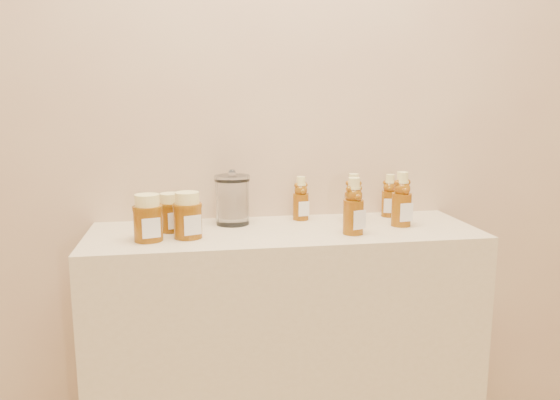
{
  "coord_description": "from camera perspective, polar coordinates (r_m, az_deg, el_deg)",
  "views": [
    {
      "loc": [
        -0.28,
        -0.07,
        1.3
      ],
      "look_at": [
        -0.02,
        1.52,
        1.0
      ],
      "focal_mm": 35.0,
      "sensor_mm": 36.0,
      "label": 1
    }
  ],
  "objects": [
    {
      "name": "bear_bottle_back_left",
      "position": [
        1.82,
        2.19,
        0.47
      ],
      "size": [
        0.07,
        0.07,
        0.16
      ],
      "primitive_type": null,
      "rotation": [
        0.0,
        0.0,
        0.2
      ],
      "color": "#6C3808",
      "rests_on": "display_table"
    },
    {
      "name": "honey_jar_left",
      "position": [
        1.59,
        -13.64,
        -1.81
      ],
      "size": [
        0.11,
        0.11,
        0.13
      ],
      "primitive_type": null,
      "rotation": [
        0.0,
        0.0,
        0.27
      ],
      "color": "#6C3808",
      "rests_on": "display_table"
    },
    {
      "name": "honey_jar_front",
      "position": [
        1.6,
        -9.63,
        -1.57
      ],
      "size": [
        0.11,
        0.11,
        0.14
      ],
      "primitive_type": null,
      "rotation": [
        0.0,
        0.0,
        0.34
      ],
      "color": "#6C3808",
      "rests_on": "display_table"
    },
    {
      "name": "bear_bottle_front_left",
      "position": [
        1.64,
        7.69,
        -0.25
      ],
      "size": [
        0.08,
        0.08,
        0.19
      ],
      "primitive_type": null,
      "rotation": [
        0.0,
        0.0,
        0.35
      ],
      "color": "#6C3808",
      "rests_on": "display_table"
    },
    {
      "name": "glass_canister",
      "position": [
        1.76,
        -4.99,
        0.24
      ],
      "size": [
        0.14,
        0.14,
        0.17
      ],
      "primitive_type": null,
      "rotation": [
        0.0,
        0.0,
        -0.32
      ],
      "color": "white",
      "rests_on": "display_table"
    },
    {
      "name": "bear_bottle_back_right",
      "position": [
        1.9,
        11.38,
        0.74
      ],
      "size": [
        0.07,
        0.07,
        0.16
      ],
      "primitive_type": null,
      "rotation": [
        0.0,
        0.0,
        -0.33
      ],
      "color": "#6C3808",
      "rests_on": "display_table"
    },
    {
      "name": "honey_jar_back",
      "position": [
        1.69,
        -11.38,
        -1.27
      ],
      "size": [
        0.1,
        0.1,
        0.12
      ],
      "primitive_type": null,
      "rotation": [
        0.0,
        0.0,
        0.4
      ],
      "color": "#6C3808",
      "rests_on": "display_table"
    },
    {
      "name": "wall_back",
      "position": [
        1.84,
        -0.58,
        12.12
      ],
      "size": [
        3.5,
        0.02,
        2.7
      ],
      "primitive_type": "cube",
      "color": "tan",
      "rests_on": "ground"
    },
    {
      "name": "display_table",
      "position": [
        1.85,
        0.48,
        -16.78
      ],
      "size": [
        1.2,
        0.4,
        0.9
      ],
      "primitive_type": "cube",
      "color": "beige",
      "rests_on": "ground"
    },
    {
      "name": "bear_bottle_front_right",
      "position": [
        1.77,
        12.61,
        0.45
      ],
      "size": [
        0.08,
        0.08,
        0.2
      ],
      "primitive_type": null,
      "rotation": [
        0.0,
        0.0,
        0.15
      ],
      "color": "#6C3808",
      "rests_on": "display_table"
    },
    {
      "name": "bear_bottle_back_mid",
      "position": [
        1.79,
        7.67,
        0.52
      ],
      "size": [
        0.08,
        0.08,
        0.18
      ],
      "primitive_type": null,
      "rotation": [
        0.0,
        0.0,
        -0.35
      ],
      "color": "#6C3808",
      "rests_on": "display_table"
    }
  ]
}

